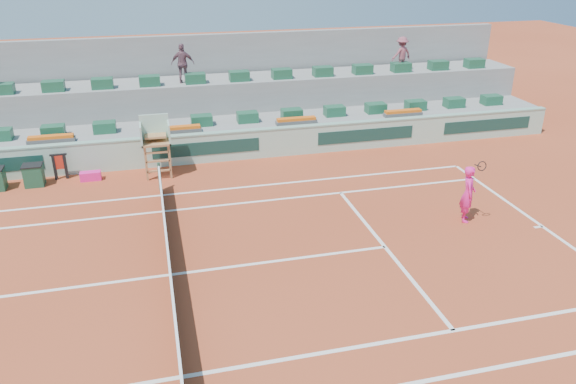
# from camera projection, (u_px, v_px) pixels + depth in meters

# --- Properties ---
(ground) EXTENTS (90.00, 90.00, 0.00)m
(ground) POSITION_uv_depth(u_px,v_px,m) (170.00, 275.00, 15.54)
(ground) COLOR #9F3B1E
(ground) RESTS_ON ground
(seating_tier_lower) EXTENTS (36.00, 4.00, 1.20)m
(seating_tier_lower) POSITION_uv_depth(u_px,v_px,m) (155.00, 136.00, 24.77)
(seating_tier_lower) COLOR gray
(seating_tier_lower) RESTS_ON ground
(seating_tier_upper) EXTENTS (36.00, 2.40, 2.60)m
(seating_tier_upper) POSITION_uv_depth(u_px,v_px,m) (153.00, 111.00, 25.90)
(seating_tier_upper) COLOR gray
(seating_tier_upper) RESTS_ON ground
(stadium_back_wall) EXTENTS (36.00, 0.40, 4.40)m
(stadium_back_wall) POSITION_uv_depth(u_px,v_px,m) (150.00, 83.00, 26.94)
(stadium_back_wall) COLOR gray
(stadium_back_wall) RESTS_ON ground
(player_bag) EXTENTS (0.77, 0.34, 0.34)m
(player_bag) POSITION_uv_depth(u_px,v_px,m) (91.00, 176.00, 21.63)
(player_bag) COLOR #FF2192
(player_bag) RESTS_ON ground
(spectator_mid) EXTENTS (1.08, 0.59, 1.74)m
(spectator_mid) POSITION_uv_depth(u_px,v_px,m) (183.00, 63.00, 24.96)
(spectator_mid) COLOR #714B58
(spectator_mid) RESTS_ON seating_tier_upper
(spectator_right) EXTENTS (1.18, 0.86, 1.64)m
(spectator_right) POSITION_uv_depth(u_px,v_px,m) (402.00, 54.00, 27.35)
(spectator_right) COLOR #8A4551
(spectator_right) RESTS_ON seating_tier_upper
(court_lines) EXTENTS (23.89, 11.09, 0.01)m
(court_lines) POSITION_uv_depth(u_px,v_px,m) (170.00, 275.00, 15.54)
(court_lines) COLOR white
(court_lines) RESTS_ON ground
(tennis_net) EXTENTS (0.10, 11.97, 1.10)m
(tennis_net) POSITION_uv_depth(u_px,v_px,m) (168.00, 259.00, 15.33)
(tennis_net) COLOR black
(tennis_net) RESTS_ON ground
(advertising_hoarding) EXTENTS (36.00, 0.34, 1.26)m
(advertising_hoarding) POSITION_uv_depth(u_px,v_px,m) (158.00, 151.00, 22.81)
(advertising_hoarding) COLOR #A2CBB6
(advertising_hoarding) RESTS_ON ground
(umpire_chair) EXTENTS (1.10, 0.90, 2.40)m
(umpire_chair) POSITION_uv_depth(u_px,v_px,m) (156.00, 138.00, 21.55)
(umpire_chair) COLOR #9F693C
(umpire_chair) RESTS_ON ground
(seat_row_lower) EXTENTS (32.90, 0.60, 0.44)m
(seat_row_lower) POSITION_uv_depth(u_px,v_px,m) (154.00, 124.00, 23.63)
(seat_row_lower) COLOR #1B5337
(seat_row_lower) RESTS_ON seating_tier_lower
(seat_row_upper) EXTENTS (32.90, 0.60, 0.44)m
(seat_row_upper) POSITION_uv_depth(u_px,v_px,m) (150.00, 81.00, 24.74)
(seat_row_upper) COLOR #1B5337
(seat_row_upper) RESTS_ON seating_tier_upper
(flower_planters) EXTENTS (26.80, 0.36, 0.28)m
(flower_planters) POSITION_uv_depth(u_px,v_px,m) (117.00, 134.00, 22.63)
(flower_planters) COLOR #525252
(flower_planters) RESTS_ON seating_tier_lower
(drink_cooler_a) EXTENTS (0.72, 0.62, 0.84)m
(drink_cooler_a) POSITION_uv_depth(u_px,v_px,m) (34.00, 175.00, 21.06)
(drink_cooler_a) COLOR #17472F
(drink_cooler_a) RESTS_ON ground
(towel_rack) EXTENTS (0.62, 0.10, 1.03)m
(towel_rack) POSITION_uv_depth(u_px,v_px,m) (60.00, 164.00, 21.57)
(towel_rack) COLOR black
(towel_rack) RESTS_ON ground
(tennis_player) EXTENTS (0.70, 0.97, 2.28)m
(tennis_player) POSITION_uv_depth(u_px,v_px,m) (468.00, 194.00, 18.21)
(tennis_player) COLOR #FF2192
(tennis_player) RESTS_ON ground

